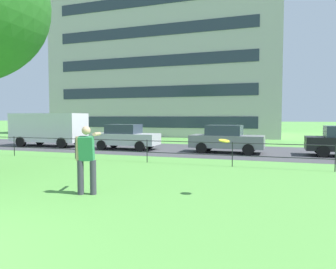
% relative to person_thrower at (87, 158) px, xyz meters
% --- Properties ---
extents(street_strip, '(80.00, 7.36, 0.01)m').
position_rel_person_thrower_xyz_m(street_strip, '(-0.66, 11.33, -0.94)').
color(street_strip, '#424247').
rests_on(street_strip, ground).
extents(park_fence, '(36.85, 0.04, 1.00)m').
position_rel_person_thrower_xyz_m(park_fence, '(-0.66, 5.68, -0.28)').
color(park_fence, '#232328').
rests_on(park_fence, ground).
extents(person_thrower, '(0.49, 0.87, 1.75)m').
position_rel_person_thrower_xyz_m(person_thrower, '(0.00, 0.00, 0.00)').
color(person_thrower, '#383842').
rests_on(person_thrower, ground).
extents(frisbee, '(0.38, 0.38, 0.07)m').
position_rel_person_thrower_xyz_m(frisbee, '(3.36, 0.88, 0.45)').
color(frisbee, yellow).
extents(panel_van_left, '(5.06, 2.22, 2.24)m').
position_rel_person_thrower_xyz_m(panel_van_left, '(-9.90, 10.58, 0.32)').
color(panel_van_left, silver).
rests_on(panel_van_left, ground).
extents(car_silver_far_right, '(4.05, 1.90, 1.54)m').
position_rel_person_thrower_xyz_m(car_silver_far_right, '(-4.01, 10.35, -0.17)').
color(car_silver_far_right, '#B7BABF').
rests_on(car_silver_far_right, ground).
extents(car_grey_center, '(4.06, 1.92, 1.54)m').
position_rel_person_thrower_xyz_m(car_grey_center, '(2.13, 10.45, -0.17)').
color(car_grey_center, slate).
rests_on(car_grey_center, ground).
extents(apartment_building_background, '(24.86, 14.14, 15.42)m').
position_rel_person_thrower_xyz_m(apartment_building_background, '(-6.91, 28.91, 6.77)').
color(apartment_building_background, '#B7B2AD').
rests_on(apartment_building_background, ground).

